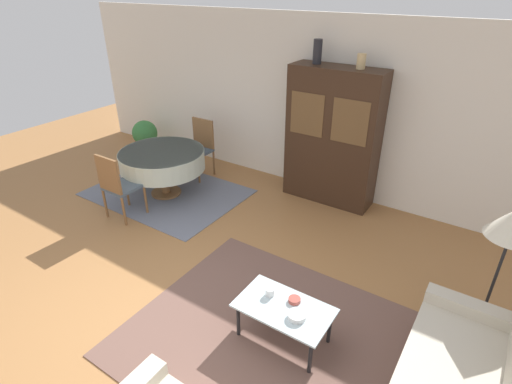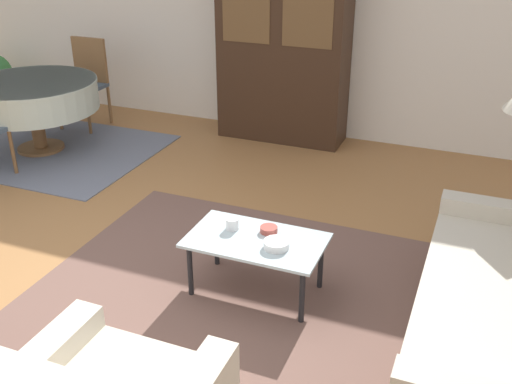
{
  "view_description": "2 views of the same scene",
  "coord_description": "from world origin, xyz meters",
  "px_view_note": "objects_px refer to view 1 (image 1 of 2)",
  "views": [
    {
      "loc": [
        2.42,
        -1.95,
        3.1
      ],
      "look_at": [
        0.2,
        1.4,
        0.95
      ],
      "focal_mm": 28.0,
      "sensor_mm": 36.0,
      "label": 1
    },
    {
      "loc": [
        2.37,
        -2.61,
        2.38
      ],
      "look_at": [
        1.11,
        0.5,
        0.75
      ],
      "focal_mm": 42.0,
      "sensor_mm": 36.0,
      "label": 2
    }
  ],
  "objects_px": {
    "bowl": "(297,316)",
    "display_cabinet": "(332,137)",
    "dining_table": "(162,160)",
    "cup": "(270,292)",
    "dining_chair_near": "(117,183)",
    "vase_short": "(361,61)",
    "dining_chair_far": "(200,145)",
    "coffee_table": "(284,311)",
    "vase_tall": "(317,52)",
    "bowl_small": "(294,300)",
    "potted_plant": "(145,136)"
  },
  "relations": [
    {
      "from": "coffee_table",
      "to": "vase_tall",
      "type": "height_order",
      "value": "vase_tall"
    },
    {
      "from": "display_cabinet",
      "to": "cup",
      "type": "relative_size",
      "value": 23.47
    },
    {
      "from": "dining_table",
      "to": "dining_chair_near",
      "type": "bearing_deg",
      "value": -90.0
    },
    {
      "from": "vase_short",
      "to": "vase_tall",
      "type": "bearing_deg",
      "value": 180.0
    },
    {
      "from": "dining_table",
      "to": "dining_chair_near",
      "type": "relative_size",
      "value": 1.34
    },
    {
      "from": "cup",
      "to": "bowl_small",
      "type": "relative_size",
      "value": 0.75
    },
    {
      "from": "dining_chair_far",
      "to": "cup",
      "type": "xyz_separation_m",
      "value": [
        2.89,
        -2.35,
        -0.11
      ]
    },
    {
      "from": "display_cabinet",
      "to": "dining_chair_near",
      "type": "bearing_deg",
      "value": -135.39
    },
    {
      "from": "dining_chair_near",
      "to": "cup",
      "type": "height_order",
      "value": "dining_chair_near"
    },
    {
      "from": "dining_chair_near",
      "to": "dining_chair_far",
      "type": "relative_size",
      "value": 1.0
    },
    {
      "from": "cup",
      "to": "potted_plant",
      "type": "height_order",
      "value": "potted_plant"
    },
    {
      "from": "vase_short",
      "to": "cup",
      "type": "bearing_deg",
      "value": -82.89
    },
    {
      "from": "bowl",
      "to": "dining_chair_near",
      "type": "bearing_deg",
      "value": 167.99
    },
    {
      "from": "display_cabinet",
      "to": "dining_table",
      "type": "bearing_deg",
      "value": -149.4
    },
    {
      "from": "display_cabinet",
      "to": "vase_tall",
      "type": "height_order",
      "value": "vase_tall"
    },
    {
      "from": "potted_plant",
      "to": "bowl_small",
      "type": "bearing_deg",
      "value": -27.59
    },
    {
      "from": "cup",
      "to": "bowl_small",
      "type": "distance_m",
      "value": 0.25
    },
    {
      "from": "vase_tall",
      "to": "potted_plant",
      "type": "distance_m",
      "value": 3.94
    },
    {
      "from": "dining_chair_far",
      "to": "cup",
      "type": "bearing_deg",
      "value": 140.91
    },
    {
      "from": "dining_chair_far",
      "to": "cup",
      "type": "height_order",
      "value": "dining_chair_far"
    },
    {
      "from": "display_cabinet",
      "to": "dining_chair_near",
      "type": "xyz_separation_m",
      "value": [
        -2.24,
        -2.21,
        -0.46
      ]
    },
    {
      "from": "bowl_small",
      "to": "vase_short",
      "type": "relative_size",
      "value": 0.59
    },
    {
      "from": "vase_tall",
      "to": "dining_chair_far",
      "type": "bearing_deg",
      "value": -166.95
    },
    {
      "from": "display_cabinet",
      "to": "bowl_small",
      "type": "xyz_separation_m",
      "value": [
        0.89,
        -2.74,
        -0.59
      ]
    },
    {
      "from": "dining_table",
      "to": "potted_plant",
      "type": "bearing_deg",
      "value": 146.29
    },
    {
      "from": "dining_chair_near",
      "to": "bowl",
      "type": "height_order",
      "value": "dining_chair_near"
    },
    {
      "from": "dining_chair_far",
      "to": "dining_table",
      "type": "bearing_deg",
      "value": 90.0
    },
    {
      "from": "cup",
      "to": "dining_chair_near",
      "type": "bearing_deg",
      "value": 168.74
    },
    {
      "from": "bowl",
      "to": "display_cabinet",
      "type": "bearing_deg",
      "value": 109.08
    },
    {
      "from": "vase_short",
      "to": "dining_chair_far",
      "type": "bearing_deg",
      "value": -170.16
    },
    {
      "from": "cup",
      "to": "vase_short",
      "type": "bearing_deg",
      "value": 97.11
    },
    {
      "from": "dining_chair_near",
      "to": "potted_plant",
      "type": "distance_m",
      "value": 2.5
    },
    {
      "from": "display_cabinet",
      "to": "dining_table",
      "type": "relative_size",
      "value": 1.54
    },
    {
      "from": "display_cabinet",
      "to": "bowl_small",
      "type": "height_order",
      "value": "display_cabinet"
    },
    {
      "from": "bowl",
      "to": "vase_tall",
      "type": "bearing_deg",
      "value": 114.83
    },
    {
      "from": "dining_chair_far",
      "to": "cup",
      "type": "relative_size",
      "value": 11.32
    },
    {
      "from": "coffee_table",
      "to": "potted_plant",
      "type": "relative_size",
      "value": 1.35
    },
    {
      "from": "display_cabinet",
      "to": "cup",
      "type": "height_order",
      "value": "display_cabinet"
    },
    {
      "from": "dining_chair_far",
      "to": "potted_plant",
      "type": "relative_size",
      "value": 1.49
    },
    {
      "from": "dining_chair_near",
      "to": "vase_short",
      "type": "bearing_deg",
      "value": 41.05
    },
    {
      "from": "coffee_table",
      "to": "dining_chair_far",
      "type": "bearing_deg",
      "value": 142.01
    },
    {
      "from": "dining_table",
      "to": "bowl",
      "type": "height_order",
      "value": "dining_table"
    },
    {
      "from": "cup",
      "to": "vase_tall",
      "type": "xyz_separation_m",
      "value": [
        -0.99,
        2.79,
        1.76
      ]
    },
    {
      "from": "dining_chair_near",
      "to": "vase_tall",
      "type": "distance_m",
      "value": 3.35
    },
    {
      "from": "cup",
      "to": "dining_table",
      "type": "bearing_deg",
      "value": 153.17
    },
    {
      "from": "dining_table",
      "to": "bowl",
      "type": "xyz_separation_m",
      "value": [
        3.25,
        -1.58,
        -0.16
      ]
    },
    {
      "from": "cup",
      "to": "vase_tall",
      "type": "height_order",
      "value": "vase_tall"
    },
    {
      "from": "bowl",
      "to": "coffee_table",
      "type": "bearing_deg",
      "value": 161.97
    },
    {
      "from": "display_cabinet",
      "to": "cup",
      "type": "xyz_separation_m",
      "value": [
        0.65,
        -2.79,
        -0.57
      ]
    },
    {
      "from": "dining_chair_far",
      "to": "bowl",
      "type": "distance_m",
      "value": 4.08
    }
  ]
}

